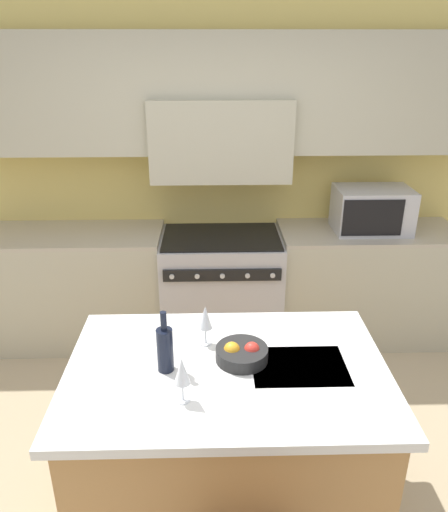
# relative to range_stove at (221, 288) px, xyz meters

# --- Properties ---
(back_cabinetry) EXTENTS (10.00, 0.46, 2.70)m
(back_cabinetry) POSITION_rel_range_stove_xyz_m (0.00, 0.27, 1.15)
(back_cabinetry) COLOR #DBC166
(back_cabinetry) RESTS_ON ground_plane
(back_counter) EXTENTS (3.80, 0.62, 0.95)m
(back_counter) POSITION_rel_range_stove_xyz_m (-0.00, 0.02, 0.01)
(back_counter) COLOR #B2AD93
(back_counter) RESTS_ON ground_plane
(range_stove) EXTENTS (0.95, 0.70, 0.92)m
(range_stove) POSITION_rel_range_stove_xyz_m (0.00, 0.00, 0.00)
(range_stove) COLOR #B7B7BC
(range_stove) RESTS_ON ground_plane
(microwave) EXTENTS (0.58, 0.39, 0.34)m
(microwave) POSITION_rel_range_stove_xyz_m (1.18, 0.02, 0.66)
(microwave) COLOR #B7B7BC
(microwave) RESTS_ON back_counter
(kitchen_island) EXTENTS (1.50, 1.00, 0.94)m
(kitchen_island) POSITION_rel_range_stove_xyz_m (-0.01, -1.73, 0.01)
(kitchen_island) COLOR #B7844C
(kitchen_island) RESTS_ON ground_plane
(wine_bottle) EXTENTS (0.08, 0.08, 0.30)m
(wine_bottle) POSITION_rel_range_stove_xyz_m (-0.29, -1.74, 0.59)
(wine_bottle) COLOR black
(wine_bottle) RESTS_ON kitchen_island
(wine_glass_near) EXTENTS (0.07, 0.07, 0.21)m
(wine_glass_near) POSITION_rel_range_stove_xyz_m (-0.20, -1.96, 0.62)
(wine_glass_near) COLOR white
(wine_glass_near) RESTS_ON kitchen_island
(wine_glass_far) EXTENTS (0.07, 0.07, 0.21)m
(wine_glass_far) POSITION_rel_range_stove_xyz_m (-0.11, -1.53, 0.62)
(wine_glass_far) COLOR white
(wine_glass_far) RESTS_ON kitchen_island
(fruit_bowl) EXTENTS (0.25, 0.25, 0.09)m
(fruit_bowl) POSITION_rel_range_stove_xyz_m (0.06, -1.68, 0.51)
(fruit_bowl) COLOR black
(fruit_bowl) RESTS_ON kitchen_island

